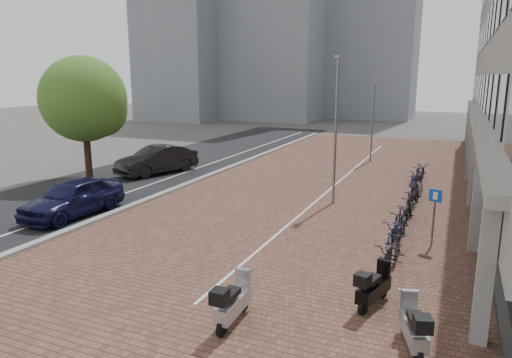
{
  "coord_description": "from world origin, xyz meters",
  "views": [
    {
      "loc": [
        8.01,
        -12.4,
        5.74
      ],
      "look_at": [
        0.0,
        6.0,
        1.3
      ],
      "focal_mm": 32.68,
      "sensor_mm": 36.0,
      "label": 1
    }
  ],
  "objects_px": {
    "scooter_mid": "(374,286)",
    "car_navy": "(73,197)",
    "scooter_front": "(233,301)",
    "parking_sign": "(434,210)",
    "car_dark": "(157,160)",
    "scooter_back": "(414,325)"
  },
  "relations": [
    {
      "from": "scooter_mid",
      "to": "scooter_back",
      "type": "height_order",
      "value": "scooter_back"
    },
    {
      "from": "car_dark",
      "to": "scooter_front",
      "type": "height_order",
      "value": "car_dark"
    },
    {
      "from": "car_dark",
      "to": "scooter_front",
      "type": "bearing_deg",
      "value": -31.17
    },
    {
      "from": "parking_sign",
      "to": "scooter_mid",
      "type": "bearing_deg",
      "value": -82.9
    },
    {
      "from": "car_navy",
      "to": "scooter_front",
      "type": "height_order",
      "value": "car_navy"
    },
    {
      "from": "car_dark",
      "to": "parking_sign",
      "type": "bearing_deg",
      "value": -4.38
    },
    {
      "from": "scooter_front",
      "to": "car_dark",
      "type": "bearing_deg",
      "value": 129.04
    },
    {
      "from": "car_navy",
      "to": "parking_sign",
      "type": "xyz_separation_m",
      "value": [
        14.0,
        2.06,
        0.54
      ]
    },
    {
      "from": "car_navy",
      "to": "scooter_back",
      "type": "xyz_separation_m",
      "value": [
        14.0,
        -4.6,
        -0.23
      ]
    },
    {
      "from": "parking_sign",
      "to": "car_navy",
      "type": "bearing_deg",
      "value": -152.13
    },
    {
      "from": "car_navy",
      "to": "scooter_mid",
      "type": "relative_size",
      "value": 2.89
    },
    {
      "from": "scooter_mid",
      "to": "car_navy",
      "type": "bearing_deg",
      "value": -177.37
    },
    {
      "from": "scooter_mid",
      "to": "scooter_back",
      "type": "distance_m",
      "value": 1.96
    },
    {
      "from": "scooter_front",
      "to": "parking_sign",
      "type": "bearing_deg",
      "value": 59.42
    },
    {
      "from": "scooter_back",
      "to": "car_navy",
      "type": "bearing_deg",
      "value": 144.34
    },
    {
      "from": "scooter_mid",
      "to": "parking_sign",
      "type": "height_order",
      "value": "parking_sign"
    },
    {
      "from": "scooter_front",
      "to": "scooter_mid",
      "type": "relative_size",
      "value": 1.07
    },
    {
      "from": "car_navy",
      "to": "scooter_back",
      "type": "bearing_deg",
      "value": -15.78
    },
    {
      "from": "car_navy",
      "to": "car_dark",
      "type": "relative_size",
      "value": 0.92
    },
    {
      "from": "scooter_mid",
      "to": "scooter_back",
      "type": "relative_size",
      "value": 0.98
    },
    {
      "from": "scooter_front",
      "to": "parking_sign",
      "type": "xyz_separation_m",
      "value": [
        4.0,
        7.24,
        0.75
      ]
    },
    {
      "from": "car_dark",
      "to": "parking_sign",
      "type": "distance_m",
      "value": 17.22
    }
  ]
}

